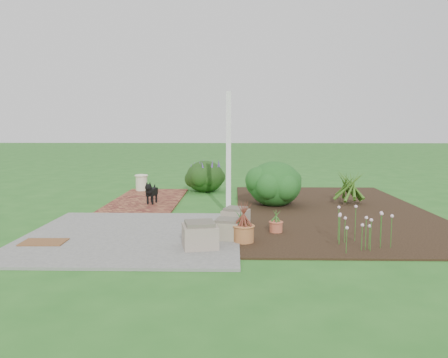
{
  "coord_description": "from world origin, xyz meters",
  "views": [
    {
      "loc": [
        0.42,
        -8.76,
        1.8
      ],
      "look_at": [
        0.2,
        0.4,
        0.7
      ],
      "focal_mm": 35.0,
      "sensor_mm": 36.0,
      "label": 1
    }
  ],
  "objects_px": {
    "black_dog": "(151,191)",
    "evergreen_shrub": "(275,183)",
    "stone_trough_near": "(200,236)",
    "cream_ceramic_urn": "(142,183)"
  },
  "relations": [
    {
      "from": "stone_trough_near",
      "to": "evergreen_shrub",
      "type": "relative_size",
      "value": 0.41
    },
    {
      "from": "black_dog",
      "to": "evergreen_shrub",
      "type": "relative_size",
      "value": 0.46
    },
    {
      "from": "black_dog",
      "to": "evergreen_shrub",
      "type": "distance_m",
      "value": 2.83
    },
    {
      "from": "stone_trough_near",
      "to": "black_dog",
      "type": "xyz_separation_m",
      "value": [
        -1.4,
        3.61,
        0.12
      ]
    },
    {
      "from": "black_dog",
      "to": "stone_trough_near",
      "type": "bearing_deg",
      "value": -60.2
    },
    {
      "from": "black_dog",
      "to": "evergreen_shrub",
      "type": "height_order",
      "value": "evergreen_shrub"
    },
    {
      "from": "black_dog",
      "to": "evergreen_shrub",
      "type": "xyz_separation_m",
      "value": [
        2.82,
        -0.03,
        0.22
      ]
    },
    {
      "from": "evergreen_shrub",
      "to": "black_dog",
      "type": "bearing_deg",
      "value": 179.29
    },
    {
      "from": "stone_trough_near",
      "to": "cream_ceramic_urn",
      "type": "height_order",
      "value": "cream_ceramic_urn"
    },
    {
      "from": "stone_trough_near",
      "to": "cream_ceramic_urn",
      "type": "relative_size",
      "value": 1.16
    }
  ]
}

